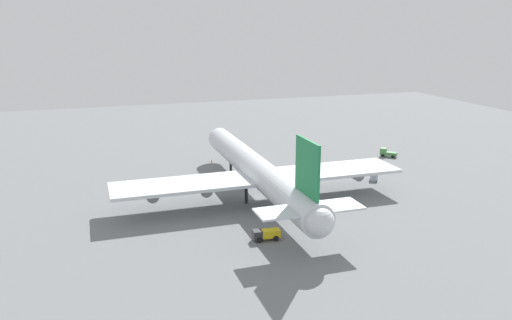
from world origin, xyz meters
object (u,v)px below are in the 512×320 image
Objects in this scene: cargo_airplane at (257,170)px; catering_truck at (387,153)px; safety_cone_nose at (212,161)px; cargo_container_fore at (374,176)px; cargo_loader at (266,234)px.

cargo_airplane reaches higher than catering_truck.
catering_truck is at bearing -101.37° from safety_cone_nose.
cargo_container_fore is at bearing 140.34° from catering_truck.
cargo_loader is 47.03m from cargo_container_fore.
catering_truck is at bearing -64.80° from cargo_airplane.
cargo_container_fore is (3.54, -32.89, -5.60)m from cargo_airplane.
cargo_container_fore is (-19.57, 16.22, -0.20)m from catering_truck.
cargo_airplane is at bearing 96.15° from cargo_container_fore.
cargo_container_fore is at bearing -83.85° from cargo_airplane.
cargo_airplane is 23.08× the size of cargo_container_fore.
cargo_container_fore is 46.47m from safety_cone_nose.
cargo_airplane is 14.07× the size of cargo_loader.
safety_cone_nose is (56.67, -3.21, -0.79)m from cargo_loader.
safety_cone_nose is at bearing 49.83° from cargo_container_fore.
catering_truck is (23.11, -49.12, -5.40)m from cargo_airplane.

